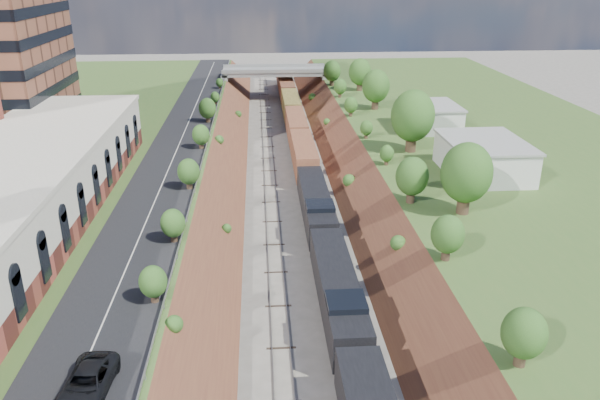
# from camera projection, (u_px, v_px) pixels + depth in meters

# --- Properties ---
(platform_left) EXTENTS (44.00, 180.00, 5.00)m
(platform_left) POSITION_uv_depth(u_px,v_px,m) (40.00, 182.00, 77.10)
(platform_left) COLOR #3D5E27
(platform_left) RESTS_ON ground
(platform_right) EXTENTS (44.00, 180.00, 5.00)m
(platform_right) POSITION_uv_depth(u_px,v_px,m) (525.00, 170.00, 81.47)
(platform_right) COLOR #3D5E27
(platform_right) RESTS_ON ground
(embankment_left) EXTENTS (10.00, 180.00, 10.00)m
(embankment_left) POSITION_uv_depth(u_px,v_px,m) (209.00, 195.00, 79.48)
(embankment_left) COLOR brown
(embankment_left) RESTS_ON ground
(embankment_right) EXTENTS (10.00, 180.00, 10.00)m
(embankment_right) POSITION_uv_depth(u_px,v_px,m) (369.00, 191.00, 80.94)
(embankment_right) COLOR brown
(embankment_right) RESTS_ON ground
(rail_left_track) EXTENTS (1.58, 180.00, 0.18)m
(rail_left_track) POSITION_uv_depth(u_px,v_px,m) (271.00, 193.00, 80.01)
(rail_left_track) COLOR gray
(rail_left_track) RESTS_ON ground
(rail_right_track) EXTENTS (1.58, 180.00, 0.18)m
(rail_right_track) POSITION_uv_depth(u_px,v_px,m) (308.00, 192.00, 80.35)
(rail_right_track) COLOR gray
(rail_right_track) RESTS_ON ground
(road) EXTENTS (8.00, 180.00, 0.10)m
(road) POSITION_uv_depth(u_px,v_px,m) (172.00, 160.00, 77.31)
(road) COLOR black
(road) RESTS_ON platform_left
(guardrail) EXTENTS (0.10, 171.00, 0.70)m
(guardrail) POSITION_uv_depth(u_px,v_px,m) (203.00, 157.00, 77.21)
(guardrail) COLOR #99999E
(guardrail) RESTS_ON platform_left
(commercial_building) EXTENTS (14.30, 62.30, 7.00)m
(commercial_building) POSITION_uv_depth(u_px,v_px,m) (4.00, 200.00, 54.82)
(commercial_building) COLOR brown
(commercial_building) RESTS_ON platform_left
(overpass) EXTENTS (24.50, 8.30, 7.40)m
(overpass) POSITION_uv_depth(u_px,v_px,m) (275.00, 78.00, 135.80)
(overpass) COLOR gray
(overpass) RESTS_ON ground
(white_building_near) EXTENTS (9.00, 12.00, 4.00)m
(white_building_near) POSITION_uv_depth(u_px,v_px,m) (483.00, 158.00, 71.76)
(white_building_near) COLOR silver
(white_building_near) RESTS_ON platform_right
(white_building_far) EXTENTS (8.00, 10.00, 3.60)m
(white_building_far) POSITION_uv_depth(u_px,v_px,m) (430.00, 117.00, 92.17)
(white_building_far) COLOR silver
(white_building_far) RESTS_ON platform_right
(tree_right_large) EXTENTS (5.25, 5.25, 7.61)m
(tree_right_large) POSITION_uv_depth(u_px,v_px,m) (467.00, 173.00, 59.33)
(tree_right_large) COLOR #473323
(tree_right_large) RESTS_ON platform_right
(tree_left_crest) EXTENTS (2.45, 2.45, 3.55)m
(tree_left_crest) POSITION_uv_depth(u_px,v_px,m) (148.00, 312.00, 39.77)
(tree_left_crest) COLOR #473323
(tree_left_crest) RESTS_ON platform_left
(freight_train) EXTENTS (3.18, 144.55, 4.71)m
(freight_train) POSITION_uv_depth(u_px,v_px,m) (301.00, 143.00, 93.17)
(freight_train) COLOR black
(freight_train) RESTS_ON ground
(suv) EXTENTS (2.95, 5.77, 1.56)m
(suv) POSITION_uv_depth(u_px,v_px,m) (87.00, 383.00, 34.75)
(suv) COLOR black
(suv) RESTS_ON road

